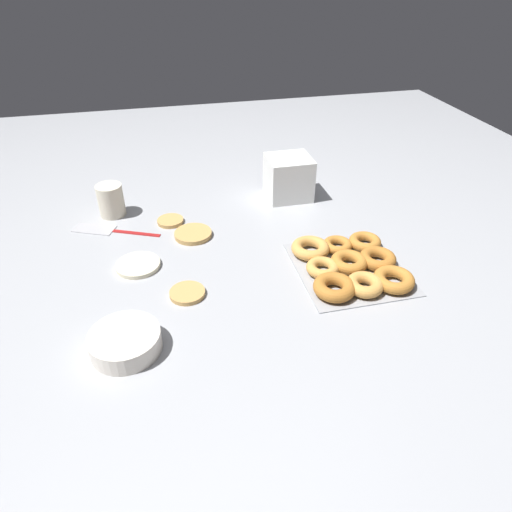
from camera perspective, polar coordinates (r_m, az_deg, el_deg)
ground_plane at (r=1.27m, az=-5.92°, el=-0.66°), size 3.00×3.00×0.00m
pancake_0 at (r=1.16m, az=-8.58°, el=-4.60°), size 0.09×0.09×0.01m
pancake_1 at (r=1.38m, az=-7.87°, el=2.74°), size 0.11×0.11×0.01m
pancake_2 at (r=1.47m, az=-10.65°, el=4.33°), size 0.08×0.08×0.01m
pancake_3 at (r=1.28m, az=-14.52°, el=-1.10°), size 0.12×0.12×0.01m
donut_tray at (r=1.24m, az=11.74°, el=-1.16°), size 0.31×0.28×0.04m
batter_bowl at (r=1.03m, az=-16.03°, el=-10.27°), size 0.15×0.15×0.05m
container_stack at (r=1.58m, az=4.09°, el=9.75°), size 0.14×0.15×0.14m
paper_cup at (r=1.54m, az=-17.68°, el=6.65°), size 0.08×0.08×0.10m
spatula at (r=1.48m, az=-18.53°, el=3.17°), size 0.15×0.27×0.01m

